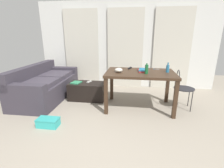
{
  "coord_description": "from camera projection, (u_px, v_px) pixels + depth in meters",
  "views": [
    {
      "loc": [
        0.29,
        -1.74,
        1.52
      ],
      "look_at": [
        -0.2,
        1.81,
        0.44
      ],
      "focal_mm": 26.05,
      "sensor_mm": 36.0,
      "label": 1
    }
  ],
  "objects": [
    {
      "name": "wire_chair",
      "position": [
        181.0,
        85.0,
        3.39
      ],
      "size": [
        0.41,
        0.43,
        0.83
      ],
      "color": "black",
      "rests_on": "ground"
    },
    {
      "name": "couch",
      "position": [
        46.0,
        85.0,
        4.02
      ],
      "size": [
        0.93,
        1.96,
        0.81
      ],
      "color": "#38333D",
      "rests_on": "ground"
    },
    {
      "name": "coffee_table",
      "position": [
        87.0,
        91.0,
        3.96
      ],
      "size": [
        0.85,
        0.48,
        0.41
      ],
      "color": "black",
      "rests_on": "ground"
    },
    {
      "name": "curtains",
      "position": [
        125.0,
        49.0,
        4.71
      ],
      "size": [
        3.63,
        0.03,
        2.23
      ],
      "color": "beige",
      "rests_on": "ground"
    },
    {
      "name": "bottle_far",
      "position": [
        168.0,
        68.0,
        3.28
      ],
      "size": [
        0.06,
        0.06,
        0.2
      ],
      "color": "teal",
      "rests_on": "craft_table"
    },
    {
      "name": "scissors",
      "position": [
        156.0,
        69.0,
        3.58
      ],
      "size": [
        0.12,
        0.07,
        0.0
      ],
      "color": "#9EA0A5",
      "rests_on": "craft_table"
    },
    {
      "name": "ground_plane",
      "position": [
        118.0,
        114.0,
        3.24
      ],
      "size": [
        7.58,
        7.58,
        0.0
      ],
      "primitive_type": "plane",
      "color": "gray"
    },
    {
      "name": "book_stack",
      "position": [
        142.0,
        70.0,
        3.39
      ],
      "size": [
        0.2,
        0.31,
        0.04
      ],
      "color": "red",
      "rests_on": "craft_table"
    },
    {
      "name": "tv_remote_primary",
      "position": [
        89.0,
        82.0,
        3.97
      ],
      "size": [
        0.1,
        0.16,
        0.02
      ],
      "primitive_type": "cube",
      "rotation": [
        0.0,
        0.0,
        -0.38
      ],
      "color": "#B7B7B2",
      "rests_on": "coffee_table"
    },
    {
      "name": "shoebox",
      "position": [
        48.0,
        122.0,
        2.8
      ],
      "size": [
        0.37,
        0.21,
        0.15
      ],
      "color": "#33B2AD",
      "rests_on": "ground"
    },
    {
      "name": "bottle_near",
      "position": [
        147.0,
        69.0,
        3.15
      ],
      "size": [
        0.06,
        0.06,
        0.21
      ],
      "color": "#195B2D",
      "rests_on": "craft_table"
    },
    {
      "name": "tv_remote_on_table",
      "position": [
        130.0,
        68.0,
        3.66
      ],
      "size": [
        0.09,
        0.19,
        0.02
      ],
      "primitive_type": "cube",
      "rotation": [
        0.0,
        0.0,
        -0.27
      ],
      "color": "black",
      "rests_on": "craft_table"
    },
    {
      "name": "bowl",
      "position": [
        119.0,
        70.0,
        3.29
      ],
      "size": [
        0.16,
        0.16,
        0.09
      ],
      "primitive_type": "ellipsoid",
      "color": "beige",
      "rests_on": "craft_table"
    },
    {
      "name": "magazine",
      "position": [
        76.0,
        83.0,
        3.89
      ],
      "size": [
        0.24,
        0.27,
        0.02
      ],
      "primitive_type": "cube",
      "rotation": [
        0.0,
        0.0,
        -0.18
      ],
      "color": "#2D7F56",
      "rests_on": "coffee_table"
    },
    {
      "name": "wall_back",
      "position": [
        125.0,
        45.0,
        4.76
      ],
      "size": [
        5.11,
        0.1,
        2.45
      ],
      "primitive_type": "cube",
      "color": "silver",
      "rests_on": "ground"
    },
    {
      "name": "craft_table",
      "position": [
        140.0,
        77.0,
        3.36
      ],
      "size": [
        1.4,
        0.89,
        0.79
      ],
      "color": "#382619",
      "rests_on": "ground"
    }
  ]
}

